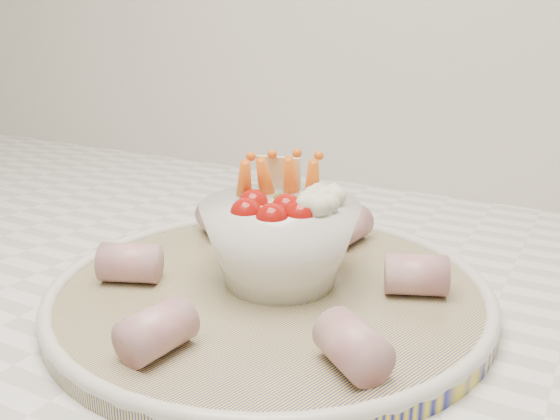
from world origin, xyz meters
The scene contains 3 objects.
serving_platter centered at (-0.11, 1.36, 0.93)m, with size 0.46×0.46×0.02m.
veggie_bowl centered at (-0.11, 1.38, 0.98)m, with size 0.14×0.14×0.11m.
cured_meat_rolls centered at (-0.11, 1.36, 0.95)m, with size 0.28×0.31×0.03m.
Camera 1 is at (0.13, 0.94, 1.16)m, focal length 40.00 mm.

